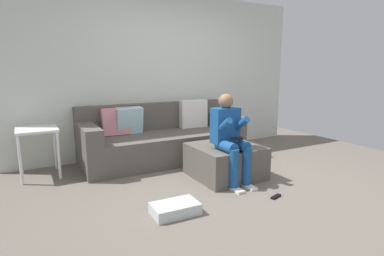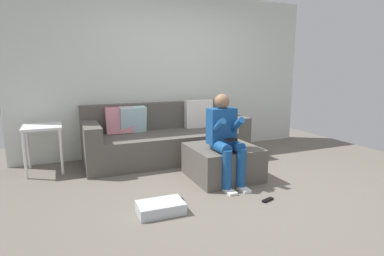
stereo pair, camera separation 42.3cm
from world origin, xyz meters
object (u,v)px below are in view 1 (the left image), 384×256
couch_sectional (162,139)px  person_seated (230,136)px  remote_by_storage_bin (185,201)px  side_table (37,136)px  ottoman (225,161)px  remote_near_ottoman (276,197)px  storage_bin (175,209)px

couch_sectional → person_seated: person_seated is taller
couch_sectional → remote_by_storage_bin: bearing=-104.8°
couch_sectional → side_table: (-1.71, 0.04, 0.22)m
ottoman → side_table: side_table is taller
remote_by_storage_bin → remote_near_ottoman: bearing=-27.8°
ottoman → remote_near_ottoman: 0.87m
ottoman → remote_near_ottoman: size_ratio=5.52×
couch_sectional → remote_by_storage_bin: size_ratio=12.65×
remote_near_ottoman → person_seated: bearing=88.4°
ottoman → remote_by_storage_bin: bearing=-150.9°
person_seated → storage_bin: bearing=-154.7°
person_seated → remote_by_storage_bin: bearing=-161.3°
remote_near_ottoman → remote_by_storage_bin: (-0.92, 0.38, 0.00)m
side_table → person_seated: bearing=-33.9°
ottoman → side_table: size_ratio=1.28×
storage_bin → remote_by_storage_bin: size_ratio=2.32×
person_seated → storage_bin: 1.19m
ottoman → side_table: 2.44m
storage_bin → remote_near_ottoman: size_ratio=3.01×
couch_sectional → storage_bin: 1.92m
side_table → remote_by_storage_bin: size_ratio=3.32×
remote_near_ottoman → remote_by_storage_bin: bearing=140.7°
storage_bin → remote_by_storage_bin: bearing=43.3°
couch_sectional → side_table: 1.73m
person_seated → couch_sectional: bearing=103.8°
ottoman → side_table: (-2.12, 1.16, 0.33)m
ottoman → person_seated: (-0.08, -0.21, 0.38)m
person_seated → side_table: size_ratio=1.70×
person_seated → remote_by_storage_bin: size_ratio=5.65×
ottoman → person_seated: 0.44m
side_table → storage_bin: bearing=-59.4°
remote_near_ottoman → ottoman: bearing=79.5°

